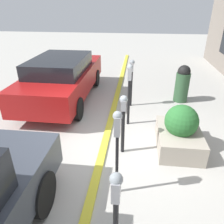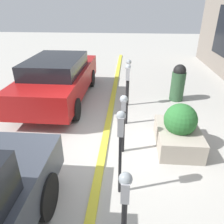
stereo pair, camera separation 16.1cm
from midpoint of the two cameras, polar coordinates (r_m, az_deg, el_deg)
The scene contains 10 objects.
ground_plane at distance 4.93m, azimuth -0.37°, elevation -9.73°, with size 40.00×40.00×0.00m, color #ADAAA3.
curb_strip at distance 4.93m, azimuth -1.31°, elevation -9.48°, with size 19.00×0.16×0.04m.
parking_meter_nearest at distance 2.54m, azimuth 3.01°, elevation -22.97°, with size 0.17×0.14×1.43m.
parking_meter_second at distance 3.28m, azimuth 2.82°, elevation -6.01°, with size 0.17×0.14×1.56m.
parking_meter_middle at distance 4.40m, azimuth 4.01°, elevation -0.77°, with size 0.19×0.16×1.32m.
parking_meter_fourth at distance 5.46m, azimuth 5.39°, elevation 6.80°, with size 0.16×0.14×1.62m.
parking_meter_farthest at distance 6.60m, azimuth 5.86°, elevation 9.49°, with size 0.18×0.15×1.45m.
planter_box at distance 5.00m, azimuth 18.15°, elevation -5.04°, with size 1.31×0.91×1.04m.
parked_car_middle at distance 7.28m, azimuth -12.13°, elevation 8.87°, with size 4.40×1.81×1.43m.
trash_bin at distance 7.41m, azimuth 18.48°, elevation 7.10°, with size 0.44×0.44×1.19m.
Camera 1 is at (-3.92, -0.58, 2.94)m, focal length 35.00 mm.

